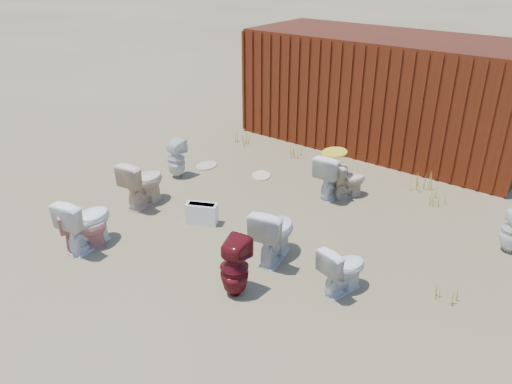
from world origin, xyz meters
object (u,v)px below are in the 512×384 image
Objects in this scene: toilet_front_a at (86,221)px; toilet_front_maroon at (234,268)px; shipping_container at (385,92)px; toilet_back_a at (176,159)px; loose_tank at (202,214)px; toilet_back_beige_left at (143,182)px; toilet_front_c at (274,232)px; toilet_front_pink at (83,228)px; toilet_front_e at (343,268)px; toilet_back_yellowlid at (333,174)px; toilet_back_beige_right at (348,180)px.

toilet_front_maroon is at bearing -180.00° from toilet_front_a.
toilet_back_a is at bearing -119.39° from shipping_container.
toilet_front_a reaches higher than loose_tank.
shipping_container is at bearing -117.56° from toilet_back_beige_left.
toilet_front_a is at bearing -102.96° from shipping_container.
toilet_front_c is 1.02× the size of toilet_back_beige_left.
toilet_front_a is at bearing 98.32° from toilet_back_beige_left.
shipping_container is 7.07× the size of toilet_front_c.
toilet_front_pink is 3.80m from toilet_front_e.
toilet_front_e is 4.47m from toilet_back_a.
shipping_container is 5.76m from toilet_front_e.
toilet_front_e is at bearing -146.51° from toilet_front_maroon.
toilet_front_c is 1.53m from loose_tank.
toilet_front_a is at bearing 58.73° from toilet_back_yellowlid.
toilet_front_c reaches higher than toilet_front_a.
toilet_back_beige_right is at bearing -144.75° from toilet_back_beige_left.
loose_tank is (-1.15, -2.18, -0.24)m from toilet_back_yellowlid.
toilet_back_a is at bearing -83.40° from toilet_front_a.
loose_tank is at bearing -41.57° from toilet_front_maroon.
shipping_container is 6.36m from toilet_front_maroon.
shipping_container reaches higher than toilet_front_maroon.
toilet_back_a reaches higher than toilet_back_beige_right.
toilet_front_maroon is (2.47, 0.45, -0.01)m from toilet_front_a.
toilet_back_beige_left reaches higher than toilet_back_a.
toilet_front_c reaches higher than toilet_front_maroon.
toilet_front_maroon is 3.30m from toilet_back_yellowlid.
toilet_front_a is at bearing 102.34° from toilet_back_a.
toilet_front_e reaches higher than toilet_front_pink.
shipping_container is 7.31× the size of toilet_back_yellowlid.
toilet_front_c is 2.31m from toilet_back_yellowlid.
toilet_front_a is 1.78m from loose_tank.
toilet_front_maroon is (2.47, 0.52, 0.07)m from toilet_front_pink.
toilet_back_beige_left is (-0.41, 1.49, 0.08)m from toilet_front_pink.
toilet_back_beige_right reaches higher than loose_tank.
toilet_front_a is 3.78m from toilet_front_e.
toilet_front_a is (-1.54, -6.70, -0.78)m from shipping_container.
shipping_container reaches higher than loose_tank.
loose_tank is (1.27, 0.11, -0.24)m from toilet_back_beige_left.
shipping_container reaches higher than toilet_back_beige_right.
loose_tank is at bearing 88.43° from toilet_back_beige_right.
toilet_front_c is at bearing 155.67° from toilet_back_a.
toilet_front_a reaches higher than toilet_front_maroon.
toilet_back_beige_right is (2.65, 2.44, -0.09)m from toilet_back_beige_left.
toilet_back_beige_left is at bearing 71.78° from toilet_back_beige_right.
toilet_back_yellowlid is 2.48m from loose_tank.
toilet_front_c reaches higher than toilet_back_yellowlid.
toilet_front_pink reaches higher than toilet_back_beige_right.
toilet_front_pink is 0.83× the size of toilet_back_yellowlid.
toilet_front_c is 1.03× the size of toilet_back_yellowlid.
toilet_back_beige_left is 3.33m from toilet_back_yellowlid.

